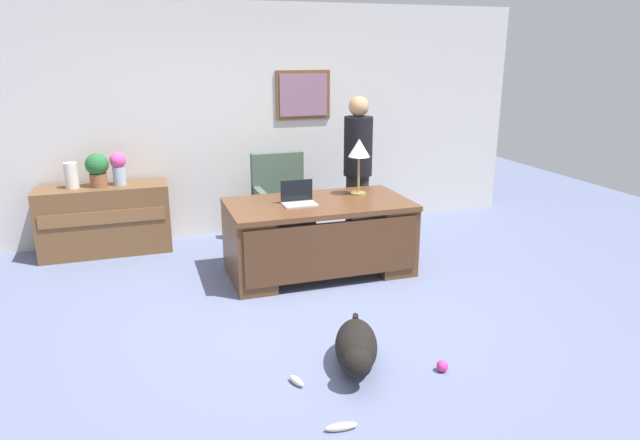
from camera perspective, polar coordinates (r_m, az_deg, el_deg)
ground_plane at (r=4.91m, az=-0.72°, el=-9.54°), size 12.00×12.00×0.00m
back_wall at (r=6.99m, az=-7.28°, el=9.76°), size 7.00×0.16×2.70m
desk at (r=5.69m, az=-0.06°, el=-1.49°), size 1.79×0.97×0.73m
credenza at (r=6.71m, az=-20.64°, el=0.04°), size 1.37×0.50×0.75m
armchair at (r=6.54m, az=-3.86°, el=1.54°), size 0.60×0.59×1.04m
person_standing at (r=6.49m, az=3.77°, el=5.04°), size 0.32×0.32×1.69m
dog_lying at (r=4.13m, az=3.62°, el=-12.57°), size 0.49×0.75×0.30m
laptop at (r=5.54m, az=-2.17°, el=2.17°), size 0.32×0.22×0.22m
desk_lamp at (r=5.83m, az=3.91°, el=6.83°), size 0.22×0.22×0.58m
vase_with_flowers at (r=6.57m, az=-19.43°, el=5.01°), size 0.17×0.17×0.36m
vase_empty at (r=6.62m, az=-23.53°, el=4.08°), size 0.14×0.14×0.27m
potted_plant at (r=6.58m, az=-21.29°, el=4.82°), size 0.24×0.24×0.36m
dog_toy_ball at (r=4.22m, az=12.09°, el=-14.03°), size 0.08×0.08×0.08m
dog_toy_bone at (r=3.60m, az=2.13°, el=-19.87°), size 0.20×0.07×0.05m
dog_toy_plush at (r=4.00m, az=-2.35°, el=-15.71°), size 0.10×0.15×0.05m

